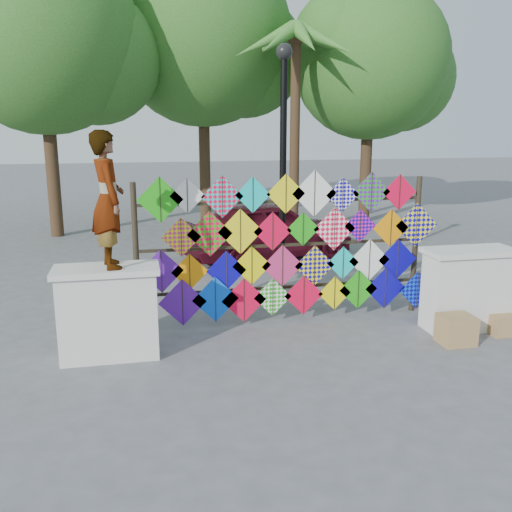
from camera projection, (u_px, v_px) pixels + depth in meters
name	position (u px, v px, depth m)	size (l,w,h in m)	color
ground	(295.00, 337.00, 8.61)	(80.00, 80.00, 0.00)	slate
parapet_left	(108.00, 312.00, 7.73)	(1.40, 0.65, 1.28)	white
parapet_right	(467.00, 289.00, 8.82)	(1.40, 0.65, 1.28)	white
kite_rack	(289.00, 249.00, 9.04)	(4.96, 0.24, 2.44)	black
tree_west	(46.00, 36.00, 15.10)	(5.85, 5.20, 8.01)	#4D3521
tree_mid	(205.00, 37.00, 17.82)	(6.30, 5.60, 8.61)	#4D3521
tree_east	(373.00, 62.00, 17.58)	(5.40, 4.80, 7.42)	#4D3521
palm_tree	(296.00, 55.00, 15.55)	(3.62, 3.62, 5.83)	#4D3521
vendor_woman	(108.00, 200.00, 7.40)	(0.65, 0.43, 1.79)	#99999E
sedan	(268.00, 230.00, 13.44)	(1.64, 4.07, 1.39)	#4C0D1B
lamppost	(283.00, 150.00, 9.96)	(0.28, 0.28, 4.46)	black
cardboard_box_near	(456.00, 330.00, 8.30)	(0.48, 0.43, 0.43)	#A68750
cardboard_box_far	(502.00, 324.00, 8.68)	(0.37, 0.34, 0.31)	#A68750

